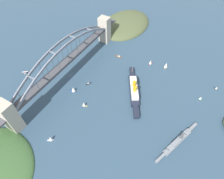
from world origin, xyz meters
The scene contains 16 objects.
ground_plane centered at (0.00, 0.00, 0.00)m, with size 1400.00×1400.00×0.00m, color #334C60.
harbor_arch_bridge centered at (0.00, 0.00, 27.24)m, with size 288.00×19.29×63.18m.
headland_west_shore centered at (-188.56, 7.15, 0.00)m, with size 136.17×94.79×27.79m.
ocean_liner centered at (-18.43, 107.25, 5.38)m, with size 89.38×55.36×19.09m.
naval_cruiser centered at (29.77, 189.66, 3.28)m, with size 74.28×30.96×18.07m.
seaplane_taxiing_near_bridge centered at (34.04, -66.20, 2.36)m, with size 8.56×8.65×5.27m.
seaplane_second_in_formation centered at (48.30, -23.57, 1.95)m, with size 8.80×8.79×4.78m.
small_boat_0 centered at (26.10, 27.35, 4.69)m, with size 6.76×10.70×10.20m.
small_boat_1 centered at (-80.91, 47.94, 0.81)m, with size 3.57×12.78×2.22m.
small_boat_2 centered at (-94.95, 131.68, 5.56)m, with size 10.53×6.01×12.10m.
small_boat_3 centered at (40.82, 57.08, 4.03)m, with size 5.51×7.87×8.69m.
small_boat_4 centered at (104.51, 51.80, 4.36)m, with size 6.54×7.59×9.44m.
small_boat_5 centered at (1.91, 38.37, 0.80)m, with size 8.61×4.52×2.24m.
small_boat_6 centered at (-85.64, 215.80, 2.90)m, with size 4.90×5.76×6.25m.
small_boat_7 centered at (-90.54, 105.43, 4.33)m, with size 8.60×6.33×9.38m.
small_boat_8 centered at (-53.19, 198.86, 3.26)m, with size 4.06×6.58×6.96m.
Camera 1 is at (160.98, 170.86, 219.03)m, focal length 30.30 mm.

